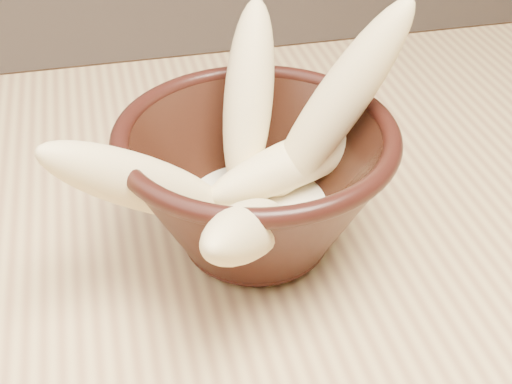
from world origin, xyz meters
TOP-DOWN VIEW (x-y plane):
  - bowl at (-0.11, 0.09)m, footprint 0.18×0.18m
  - milk_puddle at (-0.11, 0.09)m, footprint 0.10×0.10m
  - banana_upright at (-0.11, 0.14)m, footprint 0.07×0.10m
  - banana_left at (-0.19, 0.07)m, footprint 0.13×0.07m
  - banana_right at (-0.06, 0.10)m, footprint 0.11×0.04m
  - banana_across at (-0.08, 0.10)m, footprint 0.15×0.08m
  - banana_front at (-0.13, 0.02)m, footprint 0.10×0.14m

SIDE VIEW (x-z plane):
  - milk_puddle at x=-0.11m, z-range 0.78..0.79m
  - bowl at x=-0.11m, z-range 0.76..0.85m
  - banana_across at x=-0.08m, z-range 0.79..0.83m
  - banana_front at x=-0.13m, z-range 0.77..0.87m
  - banana_left at x=-0.19m, z-range 0.77..0.88m
  - banana_upright at x=-0.11m, z-range 0.78..0.91m
  - banana_right at x=-0.06m, z-range 0.78..0.92m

